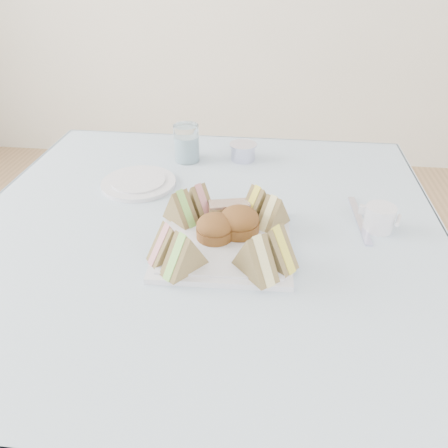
# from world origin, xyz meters

# --- Properties ---
(floor) EXTENTS (4.00, 4.00, 0.00)m
(floor) POSITION_xyz_m (0.00, 0.00, 0.00)
(floor) COLOR #9E7751
(floor) RESTS_ON ground
(table) EXTENTS (0.90, 0.90, 0.74)m
(table) POSITION_xyz_m (0.00, 0.00, 0.37)
(table) COLOR brown
(table) RESTS_ON floor
(tablecloth) EXTENTS (1.02, 1.02, 0.01)m
(tablecloth) POSITION_xyz_m (0.00, 0.00, 0.74)
(tablecloth) COLOR silver
(tablecloth) RESTS_ON table
(serving_plate) EXTENTS (0.27, 0.27, 0.01)m
(serving_plate) POSITION_xyz_m (0.05, -0.06, 0.75)
(serving_plate) COLOR silver
(serving_plate) RESTS_ON tablecloth
(sandwich_fl_a) EXTENTS (0.09, 0.08, 0.07)m
(sandwich_fl_a) POSITION_xyz_m (-0.04, -0.13, 0.79)
(sandwich_fl_a) COLOR olive
(sandwich_fl_a) RESTS_ON serving_plate
(sandwich_fl_b) EXTENTS (0.09, 0.09, 0.08)m
(sandwich_fl_b) POSITION_xyz_m (-0.01, -0.16, 0.80)
(sandwich_fl_b) COLOR olive
(sandwich_fl_b) RESTS_ON serving_plate
(sandwich_fr_a) EXTENTS (0.10, 0.09, 0.08)m
(sandwich_fr_a) POSITION_xyz_m (0.15, -0.12, 0.80)
(sandwich_fr_a) COLOR olive
(sandwich_fr_a) RESTS_ON serving_plate
(sandwich_fr_b) EXTENTS (0.09, 0.10, 0.08)m
(sandwich_fr_b) POSITION_xyz_m (0.12, -0.16, 0.80)
(sandwich_fr_b) COLOR olive
(sandwich_fr_b) RESTS_ON serving_plate
(sandwich_bl_a) EXTENTS (0.09, 0.08, 0.07)m
(sandwich_bl_a) POSITION_xyz_m (-0.05, -0.00, 0.79)
(sandwich_bl_a) COLOR olive
(sandwich_bl_a) RESTS_ON serving_plate
(sandwich_bl_b) EXTENTS (0.08, 0.08, 0.07)m
(sandwich_bl_b) POSITION_xyz_m (-0.01, 0.03, 0.79)
(sandwich_bl_b) COLOR olive
(sandwich_bl_b) RESTS_ON serving_plate
(sandwich_br_a) EXTENTS (0.08, 0.09, 0.07)m
(sandwich_br_a) POSITION_xyz_m (0.15, 0.00, 0.79)
(sandwich_br_a) COLOR olive
(sandwich_br_a) RESTS_ON serving_plate
(sandwich_br_b) EXTENTS (0.08, 0.09, 0.07)m
(sandwich_br_b) POSITION_xyz_m (0.11, 0.03, 0.79)
(sandwich_br_b) COLOR olive
(sandwich_br_b) RESTS_ON serving_plate
(scone_left) EXTENTS (0.08, 0.08, 0.05)m
(scone_left) POSITION_xyz_m (0.03, -0.06, 0.78)
(scone_left) COLOR brown
(scone_left) RESTS_ON serving_plate
(scone_right) EXTENTS (0.10, 0.10, 0.05)m
(scone_right) POSITION_xyz_m (0.08, -0.04, 0.79)
(scone_right) COLOR brown
(scone_right) RESTS_ON serving_plate
(pastry_slice) EXTENTS (0.09, 0.05, 0.04)m
(pastry_slice) POSITION_xyz_m (0.05, 0.02, 0.78)
(pastry_slice) COLOR #E3C089
(pastry_slice) RESTS_ON serving_plate
(side_plate) EXTENTS (0.20, 0.20, 0.01)m
(side_plate) POSITION_xyz_m (-0.19, 0.17, 0.75)
(side_plate) COLOR silver
(side_plate) RESTS_ON tablecloth
(water_glass) EXTENTS (0.08, 0.08, 0.10)m
(water_glass) POSITION_xyz_m (-0.09, 0.32, 0.80)
(water_glass) COLOR white
(water_glass) RESTS_ON tablecloth
(tea_strainer) EXTENTS (0.08, 0.08, 0.04)m
(tea_strainer) POSITION_xyz_m (0.06, 0.35, 0.77)
(tea_strainer) COLOR silver
(tea_strainer) RESTS_ON tablecloth
(knife) EXTENTS (0.03, 0.20, 0.00)m
(knife) POSITION_xyz_m (0.33, 0.06, 0.75)
(knife) COLOR silver
(knife) RESTS_ON tablecloth
(fork) EXTENTS (0.05, 0.17, 0.00)m
(fork) POSITION_xyz_m (0.15, 0.01, 0.75)
(fork) COLOR silver
(fork) RESTS_ON tablecloth
(creamer_jug) EXTENTS (0.08, 0.08, 0.05)m
(creamer_jug) POSITION_xyz_m (0.37, 0.03, 0.77)
(creamer_jug) COLOR silver
(creamer_jug) RESTS_ON tablecloth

